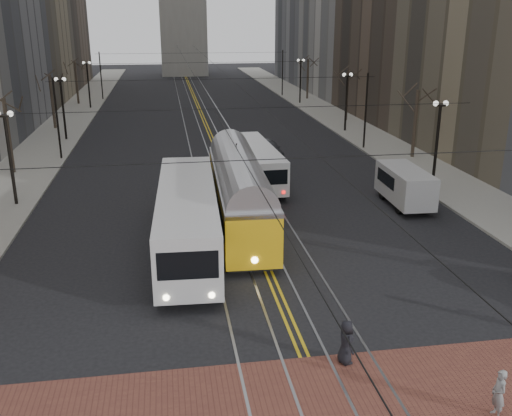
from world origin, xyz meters
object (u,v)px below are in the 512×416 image
object	(u,v)px
pedestrian_a	(346,342)
sedan_grey	(268,148)
transit_bus	(188,221)
streetcar	(239,198)
cargo_van	(405,188)
rear_bus	(256,165)
pedestrian_b	(499,394)

from	to	relation	value
pedestrian_a	sedan_grey	bearing A→B (deg)	-14.15
transit_bus	streetcar	distance (m)	4.51
transit_bus	pedestrian_a	bearing A→B (deg)	-63.23
pedestrian_a	transit_bus	bearing A→B (deg)	15.53
cargo_van	streetcar	bearing A→B (deg)	-168.15
rear_bus	pedestrian_b	xyz separation A→B (m)	(2.99, -25.61, -0.55)
sedan_grey	pedestrian_b	bearing A→B (deg)	-95.98
rear_bus	sedan_grey	bearing A→B (deg)	71.65
transit_bus	sedan_grey	world-z (taller)	transit_bus
transit_bus	sedan_grey	xyz separation A→B (m)	(7.50, 19.33, -0.90)
transit_bus	cargo_van	xyz separation A→B (m)	(13.50, 5.29, -0.47)
transit_bus	streetcar	bearing A→B (deg)	50.61
rear_bus	sedan_grey	distance (m)	7.89
streetcar	cargo_van	xyz separation A→B (m)	(10.50, 1.92, -0.46)
sedan_grey	cargo_van	bearing A→B (deg)	-74.21
rear_bus	cargo_van	size ratio (longest dim) A/B	1.93
transit_bus	streetcar	xyz separation A→B (m)	(3.00, 3.37, -0.01)
streetcar	pedestrian_b	bearing A→B (deg)	-71.02
streetcar	rear_bus	size ratio (longest dim) A/B	1.36
cargo_van	pedestrian_a	world-z (taller)	cargo_van
transit_bus	sedan_grey	bearing A→B (deg)	71.11
cargo_van	pedestrian_a	bearing A→B (deg)	-117.49
streetcar	rear_bus	xyz separation A→B (m)	(2.30, 8.41, -0.30)
transit_bus	pedestrian_a	xyz separation A→B (m)	(4.77, -10.49, -0.84)
streetcar	sedan_grey	world-z (taller)	streetcar
cargo_van	rear_bus	bearing A→B (deg)	143.11
transit_bus	rear_bus	xyz separation A→B (m)	(5.30, 11.78, -0.31)
transit_bus	pedestrian_b	xyz separation A→B (m)	(8.29, -13.83, -0.86)
transit_bus	cargo_van	world-z (taller)	transit_bus
sedan_grey	pedestrian_b	size ratio (longest dim) A/B	2.83
pedestrian_b	transit_bus	bearing A→B (deg)	-143.10
pedestrian_a	pedestrian_b	distance (m)	4.85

